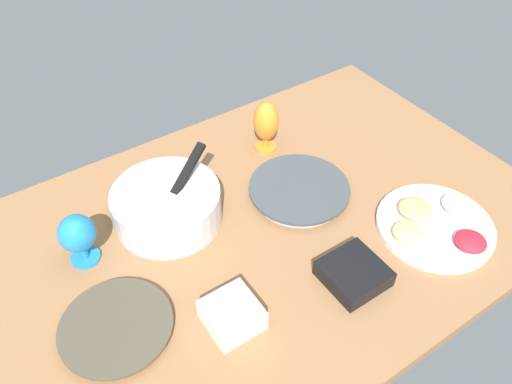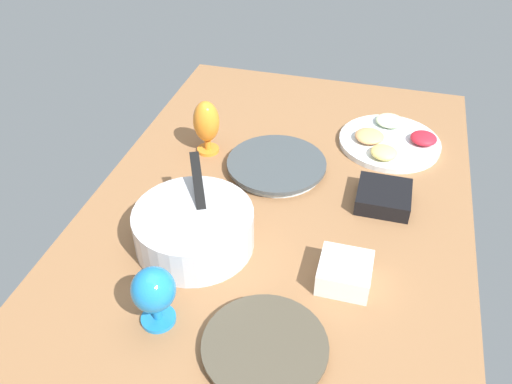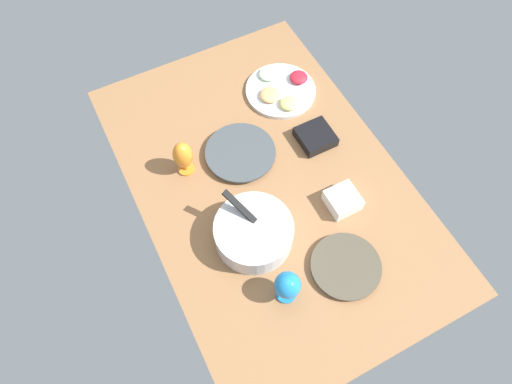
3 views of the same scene
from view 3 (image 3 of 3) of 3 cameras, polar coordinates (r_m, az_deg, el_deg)
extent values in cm
cube|color=#8C603D|center=(191.86, 1.53, 0.97)|extent=(160.00, 104.00, 4.00)
cylinder|color=beige|center=(177.05, 10.97, -9.06)|extent=(24.26, 24.26, 1.48)
cylinder|color=#494233|center=(175.96, 11.04, -8.92)|extent=(26.37, 26.37, 0.89)
cylinder|color=silver|center=(196.21, -1.93, 4.69)|extent=(27.42, 27.42, 1.85)
cylinder|color=#3E4549|center=(194.98, -1.94, 4.93)|extent=(29.81, 29.81, 1.11)
cylinder|color=silver|center=(174.06, -0.29, -5.06)|extent=(29.85, 29.85, 10.45)
cylinder|color=white|center=(171.19, -0.29, -4.64)|extent=(26.86, 26.86, 1.88)
cube|color=black|center=(169.99, -1.10, -2.72)|extent=(20.53, 11.59, 12.27)
cylinder|color=silver|center=(217.53, 3.05, 12.37)|extent=(32.07, 32.07, 1.80)
ellipsoid|color=beige|center=(221.41, 1.57, 14.39)|extent=(9.20, 9.20, 2.40)
ellipsoid|color=#F2A566|center=(212.63, 1.74, 11.89)|extent=(9.25, 9.25, 2.88)
ellipsoid|color=#F9E072|center=(209.84, 4.10, 10.85)|extent=(8.11, 8.11, 3.01)
ellipsoid|color=red|center=(220.25, 5.29, 13.91)|extent=(8.28, 8.28, 3.05)
cylinder|color=orange|center=(194.92, -8.59, 2.87)|extent=(6.90, 6.90, 1.00)
cylinder|color=orange|center=(193.22, -8.67, 3.19)|extent=(2.00, 2.00, 3.05)
ellipsoid|color=orange|center=(186.34, -9.01, 4.53)|extent=(8.09, 8.09, 13.48)
cylinder|color=#1E7CC4|center=(171.45, 3.72, -12.32)|extent=(7.66, 7.66, 1.00)
cylinder|color=#1E7CC4|center=(169.08, 3.77, -12.09)|extent=(2.00, 2.00, 3.96)
ellipsoid|color=#1E7CC4|center=(162.40, 3.91, -11.38)|extent=(9.47, 9.47, 10.04)
cube|color=black|center=(201.08, 7.35, 6.78)|extent=(14.53, 14.53, 4.66)
cube|color=tan|center=(199.88, 7.39, 7.02)|extent=(11.92, 11.92, 1.49)
cube|color=white|center=(185.66, 10.64, -1.02)|extent=(12.05, 12.05, 6.12)
cube|color=#F9E072|center=(183.95, 10.74, -0.73)|extent=(9.88, 9.88, 1.96)
camera|label=1|loc=(1.42, 46.94, 17.89)|focal=35.51mm
camera|label=2|loc=(1.04, 49.09, -14.65)|focal=37.14mm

